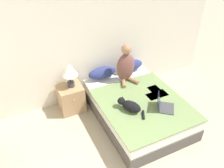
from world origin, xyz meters
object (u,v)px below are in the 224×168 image
object	(u,v)px
pillow_near	(102,73)
nightstand	(71,98)
laptop_open	(164,106)
table_lamp	(69,71)
pillow_far	(130,66)
cat_tabby	(130,106)
bed	(137,108)
person_sitting	(126,66)

from	to	relation	value
pillow_near	nightstand	distance (m)	0.77
laptop_open	table_lamp	xyz separation A→B (m)	(-1.22, 1.19, 0.34)
pillow_near	pillow_far	bearing A→B (deg)	0.00
pillow_near	cat_tabby	bearing A→B (deg)	-89.15
pillow_far	table_lamp	distance (m)	1.31
pillow_near	nightstand	size ratio (longest dim) A/B	1.09
bed	laptop_open	bearing A→B (deg)	-60.44
laptop_open	table_lamp	bearing A→B (deg)	84.01
person_sitting	laptop_open	size ratio (longest dim) A/B	1.85
cat_tabby	table_lamp	world-z (taller)	table_lamp
pillow_far	cat_tabby	world-z (taller)	pillow_far
bed	nightstand	distance (m)	1.26
person_sitting	pillow_far	bearing A→B (deg)	47.22
pillow_far	laptop_open	world-z (taller)	laptop_open
table_lamp	bed	bearing A→B (deg)	-38.23
person_sitting	cat_tabby	xyz separation A→B (m)	(-0.36, -0.81, -0.23)
bed	person_sitting	world-z (taller)	person_sitting
person_sitting	table_lamp	distance (m)	1.06
pillow_far	person_sitting	bearing A→B (deg)	-132.78
bed	person_sitting	bearing A→B (deg)	83.52
bed	pillow_far	xyz separation A→B (m)	(0.31, 0.85, 0.35)
person_sitting	nightstand	bearing A→B (deg)	171.07
pillow_near	person_sitting	bearing A→B (deg)	-34.70
pillow_near	bed	bearing A→B (deg)	-70.08
nightstand	laptop_open	bearing A→B (deg)	-43.55
bed	pillow_near	bearing A→B (deg)	109.92
cat_tabby	table_lamp	distance (m)	1.23
pillow_far	laptop_open	size ratio (longest dim) A/B	1.40
pillow_far	person_sitting	size ratio (longest dim) A/B	0.76
laptop_open	table_lamp	size ratio (longest dim) A/B	0.87
laptop_open	bed	bearing A→B (deg)	68.06
laptop_open	person_sitting	bearing A→B (deg)	48.26
pillow_near	nightstand	xyz separation A→B (m)	(-0.70, -0.09, -0.32)
pillow_far	laptop_open	distance (m)	1.28
pillow_near	nightstand	bearing A→B (deg)	-172.54
laptop_open	pillow_near	bearing A→B (deg)	61.81
person_sitting	nightstand	world-z (taller)	person_sitting
pillow_near	table_lamp	world-z (taller)	table_lamp
nightstand	table_lamp	bearing A→B (deg)	9.40
pillow_near	table_lamp	size ratio (longest dim) A/B	1.21
bed	laptop_open	size ratio (longest dim) A/B	4.81
cat_tabby	nightstand	distance (m)	1.25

